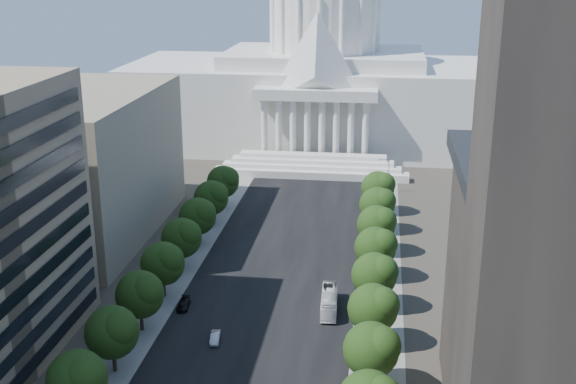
% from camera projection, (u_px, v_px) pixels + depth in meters
% --- Properties ---
extents(road_asphalt, '(30.00, 260.00, 0.01)m').
position_uv_depth(road_asphalt, '(281.00, 261.00, 139.92)').
color(road_asphalt, black).
rests_on(road_asphalt, ground).
extents(sidewalk_left, '(8.00, 260.00, 0.02)m').
position_uv_depth(sidewalk_left, '(186.00, 256.00, 142.28)').
color(sidewalk_left, gray).
rests_on(sidewalk_left, ground).
extents(sidewalk_right, '(8.00, 260.00, 0.02)m').
position_uv_depth(sidewalk_right, '(380.00, 266.00, 137.56)').
color(sidewalk_right, gray).
rests_on(sidewalk_right, ground).
extents(capitol, '(120.00, 56.00, 73.00)m').
position_uv_depth(capitol, '(324.00, 80.00, 223.23)').
color(capitol, white).
rests_on(capitol, ground).
extents(office_block_left_far, '(38.00, 52.00, 30.00)m').
position_uv_depth(office_block_left_far, '(61.00, 164.00, 150.67)').
color(office_block_left_far, gray).
rests_on(office_block_left_far, ground).
extents(tree_l_c, '(7.79, 7.60, 9.97)m').
position_uv_depth(tree_l_c, '(79.00, 379.00, 89.01)').
color(tree_l_c, '#33261C').
rests_on(tree_l_c, ground).
extents(tree_l_d, '(7.79, 7.60, 9.97)m').
position_uv_depth(tree_l_d, '(114.00, 331.00, 100.33)').
color(tree_l_d, '#33261C').
rests_on(tree_l_d, ground).
extents(tree_l_e, '(7.79, 7.60, 9.97)m').
position_uv_depth(tree_l_e, '(141.00, 293.00, 111.65)').
color(tree_l_e, '#33261C').
rests_on(tree_l_e, ground).
extents(tree_l_f, '(7.79, 7.60, 9.97)m').
position_uv_depth(tree_l_f, '(164.00, 263.00, 122.96)').
color(tree_l_f, '#33261C').
rests_on(tree_l_f, ground).
extents(tree_l_g, '(7.79, 7.60, 9.97)m').
position_uv_depth(tree_l_g, '(183.00, 237.00, 134.28)').
color(tree_l_g, '#33261C').
rests_on(tree_l_g, ground).
extents(tree_l_h, '(7.79, 7.60, 9.97)m').
position_uv_depth(tree_l_h, '(199.00, 215.00, 145.59)').
color(tree_l_h, '#33261C').
rests_on(tree_l_h, ground).
extents(tree_l_i, '(7.79, 7.60, 9.97)m').
position_uv_depth(tree_l_i, '(212.00, 197.00, 156.91)').
color(tree_l_i, '#33261C').
rests_on(tree_l_i, ground).
extents(tree_l_j, '(7.79, 7.60, 9.97)m').
position_uv_depth(tree_l_j, '(224.00, 181.00, 168.23)').
color(tree_l_j, '#33261C').
rests_on(tree_l_j, ground).
extents(tree_r_d, '(7.79, 7.60, 9.97)m').
position_uv_depth(tree_r_d, '(374.00, 349.00, 95.86)').
color(tree_r_d, '#33261C').
rests_on(tree_r_d, ground).
extents(tree_r_e, '(7.79, 7.60, 9.97)m').
position_uv_depth(tree_r_e, '(375.00, 307.00, 107.18)').
color(tree_r_e, '#33261C').
rests_on(tree_r_e, ground).
extents(tree_r_f, '(7.79, 7.60, 9.97)m').
position_uv_depth(tree_r_f, '(376.00, 274.00, 118.50)').
color(tree_r_f, '#33261C').
rests_on(tree_r_f, ground).
extents(tree_r_g, '(7.79, 7.60, 9.97)m').
position_uv_depth(tree_r_g, '(377.00, 247.00, 129.81)').
color(tree_r_g, '#33261C').
rests_on(tree_r_g, ground).
extents(tree_r_h, '(7.79, 7.60, 9.97)m').
position_uv_depth(tree_r_h, '(378.00, 223.00, 141.13)').
color(tree_r_h, '#33261C').
rests_on(tree_r_h, ground).
extents(tree_r_i, '(7.79, 7.60, 9.97)m').
position_uv_depth(tree_r_i, '(379.00, 204.00, 152.44)').
color(tree_r_i, '#33261C').
rests_on(tree_r_i, ground).
extents(tree_r_j, '(7.79, 7.60, 9.97)m').
position_uv_depth(tree_r_j, '(379.00, 187.00, 163.76)').
color(tree_r_j, '#33261C').
rests_on(tree_r_j, ground).
extents(streetlight_c, '(2.61, 0.44, 9.00)m').
position_uv_depth(streetlight_c, '(385.00, 311.00, 107.36)').
color(streetlight_c, gray).
rests_on(streetlight_c, ground).
extents(streetlight_d, '(2.61, 0.44, 9.00)m').
position_uv_depth(streetlight_d, '(386.00, 248.00, 130.94)').
color(streetlight_d, gray).
rests_on(streetlight_d, ground).
extents(streetlight_e, '(2.61, 0.44, 9.00)m').
position_uv_depth(streetlight_e, '(386.00, 204.00, 154.51)').
color(streetlight_e, gray).
rests_on(streetlight_e, ground).
extents(streetlight_f, '(2.61, 0.44, 9.00)m').
position_uv_depth(streetlight_f, '(386.00, 171.00, 178.09)').
color(streetlight_f, gray).
rests_on(streetlight_f, ground).
extents(car_silver, '(1.83, 4.10, 1.31)m').
position_uv_depth(car_silver, '(215.00, 338.00, 110.25)').
color(car_silver, '#B7BBC0').
rests_on(car_silver, ground).
extents(car_dark_b, '(2.23, 4.70, 1.32)m').
position_uv_depth(car_dark_b, '(184.00, 304.00, 120.86)').
color(car_dark_b, black).
rests_on(car_dark_b, ground).
extents(city_bus, '(3.08, 11.14, 3.07)m').
position_uv_depth(city_bus, '(329.00, 302.00, 119.85)').
color(city_bus, silver).
rests_on(city_bus, ground).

